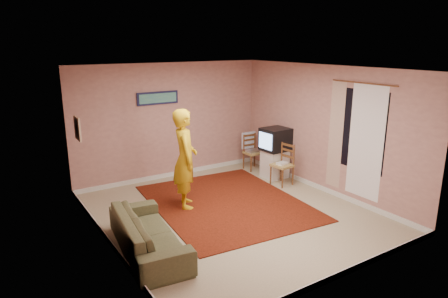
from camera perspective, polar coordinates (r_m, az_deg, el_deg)
ground at (r=7.38m, az=1.14°, el=-9.15°), size 5.00×5.00×0.00m
wall_back at (r=9.09m, az=-7.64°, el=3.95°), size 4.50×0.02×2.60m
wall_front at (r=5.16m, az=16.90°, el=-5.16°), size 4.50×0.02×2.60m
wall_left at (r=6.04m, az=-16.84°, el=-2.22°), size 0.02×5.00×2.60m
wall_right at (r=8.39m, az=14.09°, el=2.71°), size 0.02×5.00×2.60m
ceiling at (r=6.75m, az=1.26°, el=11.42°), size 4.50×5.00×0.02m
baseboard_back at (r=9.39m, az=-7.35°, el=-3.56°), size 4.50×0.02×0.10m
baseboard_front at (r=5.71m, az=15.84°, el=-17.01°), size 4.50×0.02×0.10m
baseboard_left at (r=6.51m, az=-15.91°, el=-12.77°), size 0.02×5.00×0.10m
baseboard_right at (r=8.72m, az=13.52°, el=-5.35°), size 0.02×5.00×0.10m
window at (r=7.78m, az=18.92°, el=2.53°), size 0.01×1.10×1.50m
curtain_sheer at (r=7.72m, az=19.59°, el=0.86°), size 0.01×0.75×2.10m
curtain_floral at (r=8.14m, az=15.67°, el=1.87°), size 0.01×0.35×2.10m
curtain_rod at (r=7.62m, az=19.27°, el=8.90°), size 0.02×1.40×0.02m
picture_back at (r=8.85m, az=-9.44°, el=7.20°), size 0.95×0.04×0.28m
picture_left at (r=7.50m, az=-20.18°, el=2.76°), size 0.04×0.38×0.42m
area_rug at (r=7.83m, az=0.35°, el=-7.64°), size 2.93×3.54×0.02m
tv_cabinet at (r=9.24m, az=7.25°, el=-2.10°), size 0.51×0.46×0.65m
crt_tv at (r=9.08m, az=7.34°, el=1.38°), size 0.62×0.55×0.51m
chair_a at (r=9.71m, az=4.17°, el=0.08°), size 0.39×0.37×0.47m
dvd_player at (r=9.73m, az=4.17°, el=-0.26°), size 0.32×0.23×0.05m
blue_throw at (r=9.82m, az=3.53°, el=1.27°), size 0.39×0.05×0.40m
chair_b at (r=8.72m, az=8.33°, el=-1.61°), size 0.43×0.45×0.49m
game_console at (r=8.74m, az=8.32°, el=-2.03°), size 0.25×0.20×0.05m
sofa at (r=6.14m, az=-10.77°, el=-11.72°), size 1.01×2.06×0.58m
person at (r=7.41m, az=-5.59°, el=-1.41°), size 0.66×0.80×1.87m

